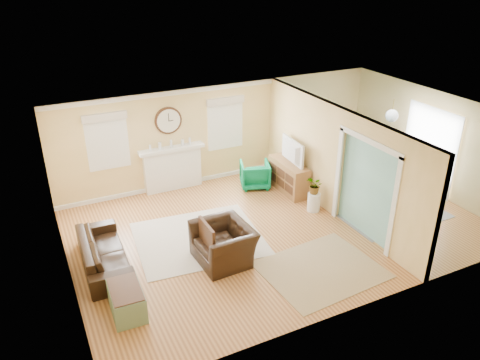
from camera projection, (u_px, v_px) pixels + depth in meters
name	position (u px, v px, depth m)	size (l,w,h in m)	color
floor	(277.00, 226.00, 10.67)	(9.00, 9.00, 0.00)	brown
wall_back	(223.00, 132.00, 12.55)	(9.00, 0.02, 2.60)	tan
wall_front	(371.00, 243.00, 7.68)	(9.00, 0.02, 2.60)	tan
wall_left	(61.00, 221.00, 8.34)	(0.02, 6.00, 2.60)	tan
wall_right	(432.00, 142.00, 11.89)	(0.02, 6.00, 2.60)	tan
ceiling	(282.00, 117.00, 9.55)	(9.00, 6.00, 0.02)	white
partition	(329.00, 156.00, 10.91)	(0.17, 6.00, 2.60)	tan
fireplace	(173.00, 168.00, 12.16)	(1.70, 0.30, 1.17)	white
wall_clock	(168.00, 121.00, 11.69)	(0.70, 0.07, 0.70)	#4C321D
window_left	(107.00, 137.00, 11.15)	(1.05, 0.13, 1.42)	white
window_right	(225.00, 120.00, 12.37)	(1.05, 0.13, 1.42)	white
french_doors	(430.00, 149.00, 11.96)	(0.06, 1.70, 2.20)	white
pendant	(392.00, 116.00, 10.91)	(0.30, 0.30, 0.55)	gold
rug_cream	(199.00, 238.00, 10.19)	(2.65, 2.30, 0.01)	beige
rug_jute	(321.00, 270.00, 9.17)	(2.22, 1.82, 0.01)	tan
rug_grey	(370.00, 200.00, 11.80)	(2.50, 3.12, 0.01)	gray
sofa	(104.00, 252.00, 9.18)	(2.11, 0.82, 0.61)	black
eames_chair	(223.00, 244.00, 9.32)	(1.18, 1.03, 0.77)	black
green_chair	(255.00, 175.00, 12.37)	(0.73, 0.76, 0.69)	#036239
trunk	(127.00, 301.00, 7.98)	(0.56, 0.89, 0.50)	gray
credenza	(288.00, 177.00, 12.12)	(0.47, 1.38, 0.80)	olive
tv	(289.00, 151.00, 11.81)	(1.07, 0.14, 0.61)	black
garden_stool	(314.00, 202.00, 11.23)	(0.31, 0.31, 0.45)	white
potted_plant	(315.00, 185.00, 11.04)	(0.39, 0.34, 0.44)	#337F33
dining_table	(371.00, 189.00, 11.66)	(1.84, 1.03, 0.65)	#4C321D
dining_chair_n	(348.00, 166.00, 12.50)	(0.44, 0.44, 0.86)	gray
dining_chair_s	(406.00, 201.00, 10.65)	(0.47, 0.47, 0.90)	gray
dining_chair_w	(355.00, 186.00, 11.27)	(0.47, 0.47, 0.94)	white
dining_chair_e	(394.00, 176.00, 11.87)	(0.44, 0.44, 0.88)	gray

